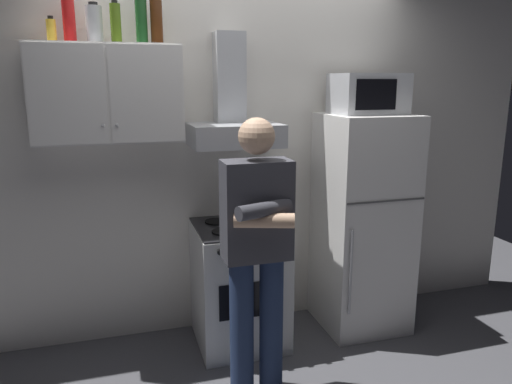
{
  "coord_description": "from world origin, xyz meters",
  "views": [
    {
      "loc": [
        -0.83,
        -2.82,
        1.83
      ],
      "look_at": [
        0.0,
        0.0,
        1.15
      ],
      "focal_mm": 33.91,
      "sensor_mm": 36.0,
      "label": 1
    }
  ],
  "objects_px": {
    "range_hood": "(233,116)",
    "refrigerator": "(363,223)",
    "bottle_spice_jar": "(51,31)",
    "bottle_olive_oil": "(116,23)",
    "stove_oven": "(239,284)",
    "cooking_pot": "(262,218)",
    "upper_cabinet": "(108,94)",
    "person_standing": "(257,250)",
    "bottle_canister_steel": "(94,24)",
    "microwave": "(368,94)",
    "bottle_rum_dark": "(156,22)",
    "bottle_soda_red": "(69,19)",
    "bottle_wine_green": "(141,18)"
  },
  "relations": [
    {
      "from": "bottle_soda_red",
      "to": "bottle_olive_oil",
      "type": "height_order",
      "value": "bottle_soda_red"
    },
    {
      "from": "upper_cabinet",
      "to": "cooking_pot",
      "type": "relative_size",
      "value": 2.86
    },
    {
      "from": "bottle_rum_dark",
      "to": "bottle_olive_oil",
      "type": "relative_size",
      "value": 1.14
    },
    {
      "from": "upper_cabinet",
      "to": "refrigerator",
      "type": "xyz_separation_m",
      "value": [
        1.75,
        -0.12,
        -0.95
      ]
    },
    {
      "from": "upper_cabinet",
      "to": "person_standing",
      "type": "relative_size",
      "value": 0.55
    },
    {
      "from": "range_hood",
      "to": "person_standing",
      "type": "relative_size",
      "value": 0.46
    },
    {
      "from": "range_hood",
      "to": "cooking_pot",
      "type": "relative_size",
      "value": 2.38
    },
    {
      "from": "bottle_canister_steel",
      "to": "microwave",
      "type": "bearing_deg",
      "value": -3.51
    },
    {
      "from": "microwave",
      "to": "bottle_spice_jar",
      "type": "bearing_deg",
      "value": 176.38
    },
    {
      "from": "refrigerator",
      "to": "bottle_rum_dark",
      "type": "bearing_deg",
      "value": 174.46
    },
    {
      "from": "refrigerator",
      "to": "bottle_olive_oil",
      "type": "height_order",
      "value": "bottle_olive_oil"
    },
    {
      "from": "range_hood",
      "to": "refrigerator",
      "type": "distance_m",
      "value": 1.25
    },
    {
      "from": "microwave",
      "to": "bottle_wine_green",
      "type": "bearing_deg",
      "value": 175.66
    },
    {
      "from": "stove_oven",
      "to": "cooking_pot",
      "type": "xyz_separation_m",
      "value": [
        0.13,
        -0.12,
        0.5
      ]
    },
    {
      "from": "stove_oven",
      "to": "bottle_spice_jar",
      "type": "height_order",
      "value": "bottle_spice_jar"
    },
    {
      "from": "bottle_soda_red",
      "to": "cooking_pot",
      "type": "bearing_deg",
      "value": -14.13
    },
    {
      "from": "person_standing",
      "to": "bottle_rum_dark",
      "type": "xyz_separation_m",
      "value": [
        -0.43,
        0.75,
        1.28
      ]
    },
    {
      "from": "range_hood",
      "to": "refrigerator",
      "type": "relative_size",
      "value": 0.47
    },
    {
      "from": "microwave",
      "to": "person_standing",
      "type": "xyz_separation_m",
      "value": [
        -1.0,
        -0.62,
        -0.84
      ]
    },
    {
      "from": "range_hood",
      "to": "refrigerator",
      "type": "xyz_separation_m",
      "value": [
        0.95,
        -0.13,
        -0.8
      ]
    },
    {
      "from": "refrigerator",
      "to": "bottle_olive_oil",
      "type": "bearing_deg",
      "value": 176.65
    },
    {
      "from": "bottle_canister_steel",
      "to": "stove_oven",
      "type": "bearing_deg",
      "value": -8.65
    },
    {
      "from": "range_hood",
      "to": "bottle_canister_steel",
      "type": "height_order",
      "value": "bottle_canister_steel"
    },
    {
      "from": "microwave",
      "to": "cooking_pot",
      "type": "bearing_deg",
      "value": -170.43
    },
    {
      "from": "cooking_pot",
      "to": "bottle_rum_dark",
      "type": "height_order",
      "value": "bottle_rum_dark"
    },
    {
      "from": "bottle_soda_red",
      "to": "bottle_canister_steel",
      "type": "bearing_deg",
      "value": -13.58
    },
    {
      "from": "microwave",
      "to": "cooking_pot",
      "type": "distance_m",
      "value": 1.16
    },
    {
      "from": "bottle_soda_red",
      "to": "upper_cabinet",
      "type": "bearing_deg",
      "value": -11.28
    },
    {
      "from": "bottle_rum_dark",
      "to": "bottle_olive_oil",
      "type": "bearing_deg",
      "value": -170.62
    },
    {
      "from": "bottle_spice_jar",
      "to": "bottle_rum_dark",
      "type": "xyz_separation_m",
      "value": [
        0.62,
        -0.01,
        0.07
      ]
    },
    {
      "from": "bottle_rum_dark",
      "to": "bottle_soda_red",
      "type": "relative_size",
      "value": 0.98
    },
    {
      "from": "bottle_canister_steel",
      "to": "bottle_olive_oil",
      "type": "xyz_separation_m",
      "value": [
        0.12,
        -0.03,
        0.01
      ]
    },
    {
      "from": "bottle_spice_jar",
      "to": "bottle_wine_green",
      "type": "relative_size",
      "value": 0.47
    },
    {
      "from": "bottle_soda_red",
      "to": "bottle_wine_green",
      "type": "bearing_deg",
      "value": -4.0
    },
    {
      "from": "bottle_spice_jar",
      "to": "bottle_olive_oil",
      "type": "distance_m",
      "value": 0.38
    },
    {
      "from": "refrigerator",
      "to": "bottle_rum_dark",
      "type": "distance_m",
      "value": 2.0
    },
    {
      "from": "upper_cabinet",
      "to": "microwave",
      "type": "distance_m",
      "value": 1.75
    },
    {
      "from": "person_standing",
      "to": "refrigerator",
      "type": "bearing_deg",
      "value": 31.23
    },
    {
      "from": "stove_oven",
      "to": "person_standing",
      "type": "xyz_separation_m",
      "value": [
        -0.05,
        -0.61,
        0.47
      ]
    },
    {
      "from": "stove_oven",
      "to": "bottle_olive_oil",
      "type": "relative_size",
      "value": 3.52
    },
    {
      "from": "microwave",
      "to": "person_standing",
      "type": "relative_size",
      "value": 0.29
    },
    {
      "from": "range_hood",
      "to": "bottle_soda_red",
      "type": "xyz_separation_m",
      "value": [
        -1.0,
        0.04,
        0.59
      ]
    },
    {
      "from": "bottle_olive_oil",
      "to": "refrigerator",
      "type": "bearing_deg",
      "value": -3.35
    },
    {
      "from": "cooking_pot",
      "to": "bottle_olive_oil",
      "type": "bearing_deg",
      "value": 165.74
    },
    {
      "from": "refrigerator",
      "to": "bottle_canister_steel",
      "type": "bearing_deg",
      "value": 175.91
    },
    {
      "from": "bottle_olive_oil",
      "to": "range_hood",
      "type": "bearing_deg",
      "value": 2.18
    },
    {
      "from": "bottle_rum_dark",
      "to": "bottle_olive_oil",
      "type": "height_order",
      "value": "bottle_rum_dark"
    },
    {
      "from": "person_standing",
      "to": "bottle_spice_jar",
      "type": "xyz_separation_m",
      "value": [
        -1.05,
        0.75,
        1.22
      ]
    },
    {
      "from": "microwave",
      "to": "person_standing",
      "type": "bearing_deg",
      "value": -148.0
    },
    {
      "from": "range_hood",
      "to": "bottle_spice_jar",
      "type": "distance_m",
      "value": 1.21
    }
  ]
}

